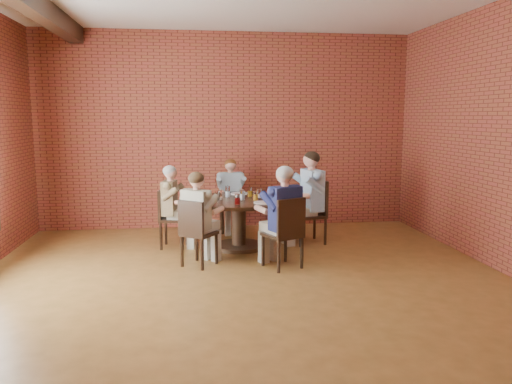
{
  "coord_description": "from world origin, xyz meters",
  "views": [
    {
      "loc": [
        -0.61,
        -5.3,
        1.95
      ],
      "look_at": [
        0.2,
        1.0,
        0.99
      ],
      "focal_mm": 35.0,
      "sensor_mm": 36.0,
      "label": 1
    }
  ],
  "objects": [
    {
      "name": "diner_b",
      "position": [
        0.03,
        3.04,
        0.62
      ],
      "size": [
        0.49,
        0.6,
        1.24
      ],
      "primitive_type": null,
      "rotation": [
        0.0,
        0.0,
        0.03
      ],
      "color": "#879FAD",
      "rests_on": "floor"
    },
    {
      "name": "dining_table",
      "position": [
        0.06,
        1.94,
        0.53
      ],
      "size": [
        1.47,
        1.47,
        0.75
      ],
      "color": "black",
      "rests_on": "floor"
    },
    {
      "name": "chair_c",
      "position": [
        -0.97,
        2.13,
        0.48
      ],
      "size": [
        0.44,
        0.44,
        0.88
      ],
      "rotation": [
        0.0,
        0.0,
        1.39
      ],
      "color": "black",
      "rests_on": "floor"
    },
    {
      "name": "glass_h",
      "position": [
        0.29,
        1.78,
        0.82
      ],
      "size": [
        0.07,
        0.07,
        0.14
      ],
      "primitive_type": "cylinder",
      "color": "white",
      "rests_on": "dining_table"
    },
    {
      "name": "chair_a",
      "position": [
        1.26,
        2.15,
        0.53
      ],
      "size": [
        0.54,
        0.54,
        0.99
      ],
      "rotation": [
        0.0,
        0.0,
        -1.4
      ],
      "color": "black",
      "rests_on": "floor"
    },
    {
      "name": "diner_a",
      "position": [
        1.16,
        2.13,
        0.71
      ],
      "size": [
        0.8,
        0.7,
        1.42
      ],
      "primitive_type": null,
      "rotation": [
        0.0,
        0.0,
        -1.4
      ],
      "color": "teal",
      "rests_on": "floor"
    },
    {
      "name": "glass_a",
      "position": [
        0.39,
        1.99,
        0.82
      ],
      "size": [
        0.07,
        0.07,
        0.14
      ],
      "primitive_type": "cylinder",
      "color": "white",
      "rests_on": "dining_table"
    },
    {
      "name": "glass_b",
      "position": [
        0.25,
        2.13,
        0.82
      ],
      "size": [
        0.07,
        0.07,
        0.14
      ],
      "primitive_type": "cylinder",
      "color": "white",
      "rests_on": "dining_table"
    },
    {
      "name": "smartphone",
      "position": [
        0.41,
        1.53,
        0.75
      ],
      "size": [
        0.11,
        0.15,
        0.01
      ],
      "primitive_type": "cube",
      "rotation": [
        0.0,
        0.0,
        -0.37
      ],
      "color": "black",
      "rests_on": "dining_table"
    },
    {
      "name": "chair_e",
      "position": [
        0.57,
        0.84,
        0.51
      ],
      "size": [
        0.56,
        0.56,
        0.93
      ],
      "rotation": [
        0.0,
        0.0,
        3.57
      ],
      "color": "black",
      "rests_on": "floor"
    },
    {
      "name": "diner_e",
      "position": [
        0.54,
        0.92,
        0.66
      ],
      "size": [
        0.75,
        0.81,
        1.33
      ],
      "primitive_type": null,
      "rotation": [
        0.0,
        0.0,
        3.57
      ],
      "color": "#191E46",
      "rests_on": "floor"
    },
    {
      "name": "wall_back",
      "position": [
        0.0,
        3.5,
        1.7
      ],
      "size": [
        7.0,
        0.0,
        7.0
      ],
      "primitive_type": "plane",
      "rotation": [
        1.57,
        0.0,
        0.0
      ],
      "color": "maroon",
      "rests_on": "ground"
    },
    {
      "name": "wall_front",
      "position": [
        0.0,
        -3.5,
        1.7
      ],
      "size": [
        7.0,
        0.0,
        7.0
      ],
      "primitive_type": "plane",
      "rotation": [
        -1.57,
        0.0,
        0.0
      ],
      "color": "maroon",
      "rests_on": "ground"
    },
    {
      "name": "glass_e",
      "position": [
        -0.22,
        1.85,
        0.82
      ],
      "size": [
        0.07,
        0.07,
        0.14
      ],
      "primitive_type": "cylinder",
      "color": "white",
      "rests_on": "dining_table"
    },
    {
      "name": "plate_a",
      "position": [
        0.45,
        2.1,
        0.76
      ],
      "size": [
        0.26,
        0.26,
        0.01
      ],
      "primitive_type": "cylinder",
      "color": "white",
      "rests_on": "dining_table"
    },
    {
      "name": "glass_g",
      "position": [
        0.11,
        1.81,
        0.82
      ],
      "size": [
        0.07,
        0.07,
        0.14
      ],
      "primitive_type": "cylinder",
      "color": "white",
      "rests_on": "dining_table"
    },
    {
      "name": "glass_f",
      "position": [
        0.0,
        1.48,
        0.82
      ],
      "size": [
        0.07,
        0.07,
        0.14
      ],
      "primitive_type": "cylinder",
      "color": "white",
      "rests_on": "dining_table"
    },
    {
      "name": "glass_d",
      "position": [
        -0.09,
        2.12,
        0.82
      ],
      "size": [
        0.07,
        0.07,
        0.14
      ],
      "primitive_type": "cylinder",
      "color": "white",
      "rests_on": "dining_table"
    },
    {
      "name": "diner_c",
      "position": [
        -0.9,
        2.11,
        0.62
      ],
      "size": [
        0.65,
        0.56,
        1.23
      ],
      "primitive_type": null,
      "rotation": [
        0.0,
        0.0,
        1.39
      ],
      "color": "brown",
      "rests_on": "floor"
    },
    {
      "name": "plate_b",
      "position": [
        0.11,
        2.39,
        0.76
      ],
      "size": [
        0.26,
        0.26,
        0.01
      ],
      "primitive_type": "cylinder",
      "color": "white",
      "rests_on": "dining_table"
    },
    {
      "name": "chair_b",
      "position": [
        0.03,
        3.11,
        0.49
      ],
      "size": [
        0.39,
        0.39,
        0.89
      ],
      "rotation": [
        0.0,
        0.0,
        0.03
      ],
      "color": "black",
      "rests_on": "floor"
    },
    {
      "name": "glass_c",
      "position": [
        -0.07,
        2.32,
        0.82
      ],
      "size": [
        0.07,
        0.07,
        0.14
      ],
      "primitive_type": "cylinder",
      "color": "white",
      "rests_on": "dining_table"
    },
    {
      "name": "plate_c",
      "position": [
        -0.34,
        1.94,
        0.76
      ],
      "size": [
        0.26,
        0.26,
        0.01
      ],
      "primitive_type": "cylinder",
      "color": "white",
      "rests_on": "dining_table"
    },
    {
      "name": "chair_d",
      "position": [
        -0.58,
        1.08,
        0.49
      ],
      "size": [
        0.54,
        0.54,
        0.89
      ],
      "rotation": [
        0.0,
        0.0,
        2.5
      ],
      "color": "black",
      "rests_on": "floor"
    },
    {
      "name": "floor",
      "position": [
        0.0,
        0.0,
        0.0
      ],
      "size": [
        7.0,
        7.0,
        0.0
      ],
      "primitive_type": "plane",
      "color": "olive",
      "rests_on": "ground"
    },
    {
      "name": "plate_d",
      "position": [
        0.37,
        1.52,
        0.76
      ],
      "size": [
        0.26,
        0.26,
        0.01
      ],
      "primitive_type": "cylinder",
      "color": "white",
      "rests_on": "dining_table"
    },
    {
      "name": "diner_d",
      "position": [
        -0.54,
        1.14,
        0.62
      ],
      "size": [
        0.73,
        0.75,
        1.25
      ],
      "primitive_type": null,
      "rotation": [
        0.0,
        0.0,
        2.5
      ],
      "color": "beige",
      "rests_on": "floor"
    }
  ]
}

